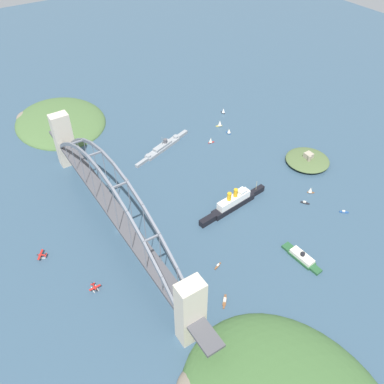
% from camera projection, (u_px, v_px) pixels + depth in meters
% --- Properties ---
extents(ground_plane, '(1400.00, 1400.00, 0.00)m').
position_uv_depth(ground_plane, '(118.00, 231.00, 363.13)').
color(ground_plane, '#334C60').
extents(harbor_arch_bridge, '(301.05, 18.34, 74.56)m').
position_uv_depth(harbor_arch_bridge, '(113.00, 206.00, 342.72)').
color(harbor_arch_bridge, beige).
rests_on(harbor_arch_bridge, ground).
extents(headland_west_shore, '(127.93, 106.87, 19.89)m').
position_uv_depth(headland_west_shore, '(59.00, 122.00, 500.39)').
color(headland_west_shore, '#476638').
rests_on(headland_west_shore, ground).
extents(ocean_liner, '(14.18, 81.03, 21.74)m').
position_uv_depth(ocean_liner, '(233.00, 203.00, 381.73)').
color(ocean_liner, black).
rests_on(ocean_liner, ground).
extents(naval_cruiser, '(32.25, 82.51, 16.34)m').
position_uv_depth(naval_cruiser, '(163.00, 147.00, 456.00)').
color(naval_cruiser, gray).
rests_on(naval_cruiser, ground).
extents(harbor_ferry_steamer, '(38.80, 11.05, 7.82)m').
position_uv_depth(harbor_ferry_steamer, '(302.00, 257.00, 337.54)').
color(harbor_ferry_steamer, '#23512D').
rests_on(harbor_ferry_steamer, ground).
extents(fort_island_mid_harbor, '(46.95, 46.72, 13.00)m').
position_uv_depth(fort_island_mid_harbor, '(307.00, 160.00, 436.48)').
color(fort_island_mid_harbor, '#4C6038').
rests_on(fort_island_mid_harbor, ground).
extents(seaplane_taxiing_near_bridge, '(8.05, 9.40, 4.96)m').
position_uv_depth(seaplane_taxiing_near_bridge, '(95.00, 288.00, 315.12)').
color(seaplane_taxiing_near_bridge, '#B7B7B2').
rests_on(seaplane_taxiing_near_bridge, ground).
extents(seaplane_second_in_formation, '(10.36, 9.32, 4.89)m').
position_uv_depth(seaplane_second_in_formation, '(42.00, 256.00, 339.31)').
color(seaplane_second_in_formation, '#B7B7B2').
rests_on(seaplane_second_in_formation, ground).
extents(small_boat_0, '(7.84, 6.04, 2.33)m').
position_uv_depth(small_boat_0, '(305.00, 203.00, 389.81)').
color(small_boat_0, black).
rests_on(small_boat_0, ground).
extents(small_boat_1, '(7.30, 4.30, 7.22)m').
position_uv_depth(small_boat_1, '(229.00, 131.00, 479.25)').
color(small_boat_1, '#234C8C').
rests_on(small_boat_1, ground).
extents(small_boat_2, '(5.75, 7.94, 8.91)m').
position_uv_depth(small_boat_2, '(220.00, 123.00, 490.85)').
color(small_boat_2, gold).
rests_on(small_boat_2, ground).
extents(small_boat_3, '(5.89, 6.46, 7.61)m').
position_uv_depth(small_boat_3, '(310.00, 190.00, 399.61)').
color(small_boat_3, brown).
rests_on(small_boat_3, ground).
extents(small_boat_4, '(4.73, 7.28, 7.55)m').
position_uv_depth(small_boat_4, '(211.00, 140.00, 464.55)').
color(small_boat_4, '#B2231E').
rests_on(small_boat_4, ground).
extents(small_boat_5, '(10.08, 9.69, 1.89)m').
position_uv_depth(small_boat_5, '(225.00, 301.00, 307.79)').
color(small_boat_5, brown).
rests_on(small_boat_5, ground).
extents(small_boat_6, '(6.46, 7.11, 2.30)m').
position_uv_depth(small_boat_6, '(344.00, 212.00, 380.31)').
color(small_boat_6, '#234C8C').
rests_on(small_boat_6, ground).
extents(small_boat_7, '(7.23, 4.36, 7.48)m').
position_uv_depth(small_boat_7, '(223.00, 111.00, 514.28)').
color(small_boat_7, black).
rests_on(small_boat_7, ground).
extents(small_boat_8, '(4.03, 8.45, 1.76)m').
position_uv_depth(small_boat_8, '(218.00, 266.00, 332.97)').
color(small_boat_8, brown).
rests_on(small_boat_8, ground).
extents(channel_marker_buoy, '(2.20, 2.20, 2.75)m').
position_uv_depth(channel_marker_buoy, '(127.00, 179.00, 415.86)').
color(channel_marker_buoy, red).
rests_on(channel_marker_buoy, ground).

